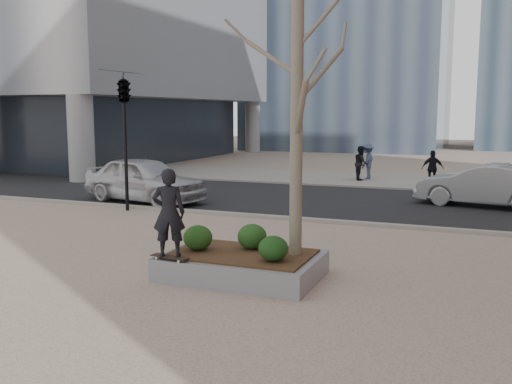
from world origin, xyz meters
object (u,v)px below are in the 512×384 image
at_px(planter, 242,266).
at_px(police_car, 144,179).
at_px(skateboard, 170,258).
at_px(skateboarder, 169,213).

bearing_deg(planter, police_car, 133.57).
bearing_deg(skateboard, planter, 45.87).
height_order(skateboard, police_car, police_car).
relative_size(planter, skateboard, 3.85).
xyz_separation_m(skateboarder, police_car, (-5.81, 8.15, -0.53)).
bearing_deg(skateboarder, planter, -165.00).
xyz_separation_m(planter, skateboarder, (-1.10, -0.88, 1.13)).
height_order(planter, police_car, police_car).
bearing_deg(planter, skateboard, -141.34).
bearing_deg(police_car, planter, -123.84).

